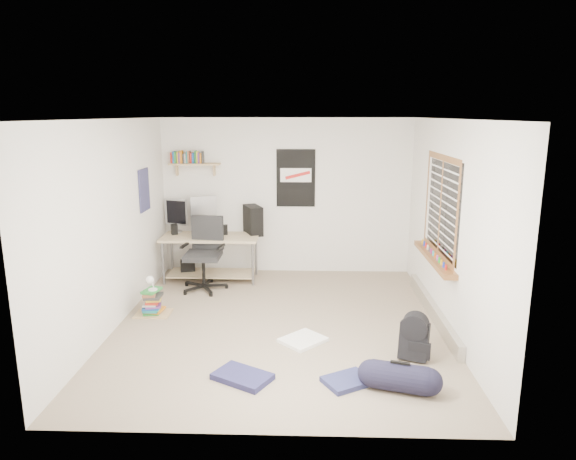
{
  "coord_description": "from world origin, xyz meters",
  "views": [
    {
      "loc": [
        0.3,
        -5.95,
        2.56
      ],
      "look_at": [
        0.09,
        0.36,
        1.12
      ],
      "focal_mm": 32.0,
      "sensor_mm": 36.0,
      "label": 1
    }
  ],
  "objects_px": {
    "office_chair": "(203,258)",
    "book_stack": "(153,303)",
    "duffel_bag": "(399,377)",
    "desk": "(211,257)",
    "backpack": "(414,341)"
  },
  "relations": [
    {
      "from": "duffel_bag",
      "to": "book_stack",
      "type": "relative_size",
      "value": 1.15
    },
    {
      "from": "desk",
      "to": "duffel_bag",
      "type": "xyz_separation_m",
      "value": [
        2.37,
        -3.26,
        -0.22
      ]
    },
    {
      "from": "desk",
      "to": "office_chair",
      "type": "bearing_deg",
      "value": -106.65
    },
    {
      "from": "duffel_bag",
      "to": "desk",
      "type": "bearing_deg",
      "value": 141.94
    },
    {
      "from": "duffel_bag",
      "to": "book_stack",
      "type": "xyz_separation_m",
      "value": [
        -2.88,
        1.8,
        0.01
      ]
    },
    {
      "from": "desk",
      "to": "backpack",
      "type": "bearing_deg",
      "value": -58.08
    },
    {
      "from": "backpack",
      "to": "duffel_bag",
      "type": "distance_m",
      "value": 0.72
    },
    {
      "from": "book_stack",
      "to": "duffel_bag",
      "type": "bearing_deg",
      "value": -32.07
    },
    {
      "from": "desk",
      "to": "book_stack",
      "type": "distance_m",
      "value": 1.56
    },
    {
      "from": "office_chair",
      "to": "duffel_bag",
      "type": "bearing_deg",
      "value": -41.08
    },
    {
      "from": "office_chair",
      "to": "book_stack",
      "type": "distance_m",
      "value": 1.15
    },
    {
      "from": "office_chair",
      "to": "duffel_bag",
      "type": "distance_m",
      "value": 3.69
    },
    {
      "from": "backpack",
      "to": "duffel_bag",
      "type": "relative_size",
      "value": 0.75
    },
    {
      "from": "desk",
      "to": "backpack",
      "type": "relative_size",
      "value": 3.75
    },
    {
      "from": "office_chair",
      "to": "backpack",
      "type": "bearing_deg",
      "value": -30.24
    }
  ]
}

